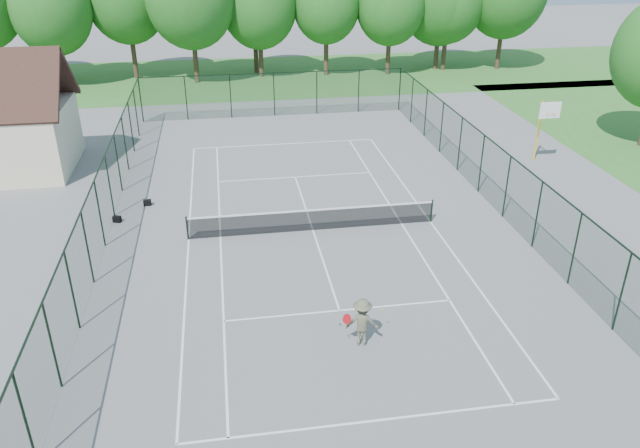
{
  "coord_description": "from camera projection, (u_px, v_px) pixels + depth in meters",
  "views": [
    {
      "loc": [
        -3.65,
        -24.63,
        12.72
      ],
      "look_at": [
        0.0,
        -2.0,
        1.3
      ],
      "focal_mm": 35.0,
      "sensor_mm": 36.0,
      "label": 1
    }
  ],
  "objects": [
    {
      "name": "ground",
      "position": [
        313.0,
        230.0,
        27.96
      ],
      "size": [
        140.0,
        140.0,
        0.0
      ],
      "primitive_type": "plane",
      "color": "slate",
      "rests_on": "ground"
    },
    {
      "name": "sports_bag_a",
      "position": [
        117.0,
        219.0,
        28.65
      ],
      "size": [
        0.41,
        0.31,
        0.29
      ],
      "primitive_type": "cube",
      "rotation": [
        0.0,
        0.0,
        -0.3
      ],
      "color": "black",
      "rests_on": "ground"
    },
    {
      "name": "sports_bag_b",
      "position": [
        147.0,
        203.0,
        30.29
      ],
      "size": [
        0.37,
        0.23,
        0.28
      ],
      "primitive_type": "cube",
      "rotation": [
        0.0,
        0.0,
        0.03
      ],
      "color": "black",
      "rests_on": "ground"
    },
    {
      "name": "grass_far",
      "position": [
        262.0,
        76.0,
        54.46
      ],
      "size": [
        80.0,
        16.0,
        0.01
      ],
      "primitive_type": "cube",
      "color": "#3E7F32",
      "rests_on": "ground"
    },
    {
      "name": "tennis_net",
      "position": [
        313.0,
        219.0,
        27.7
      ],
      "size": [
        11.08,
        0.08,
        1.1
      ],
      "color": "black",
      "rests_on": "ground"
    },
    {
      "name": "court_lines",
      "position": [
        313.0,
        230.0,
        27.96
      ],
      "size": [
        11.05,
        23.85,
        0.01
      ],
      "color": "white",
      "rests_on": "ground"
    },
    {
      "name": "tennis_player",
      "position": [
        362.0,
        322.0,
        20.23
      ],
      "size": [
        1.65,
        0.86,
        1.69
      ],
      "color": "#595C44",
      "rests_on": "ground"
    },
    {
      "name": "fence_enclosure",
      "position": [
        313.0,
        199.0,
        27.26
      ],
      "size": [
        18.05,
        36.05,
        3.02
      ],
      "color": "#1A3723",
      "rests_on": "ground"
    },
    {
      "name": "basketball_goal",
      "position": [
        545.0,
        119.0,
        34.36
      ],
      "size": [
        1.2,
        1.43,
        3.65
      ],
      "color": "yellow",
      "rests_on": "ground"
    },
    {
      "name": "tree_line_far",
      "position": [
        259.0,
        4.0,
        51.79
      ],
      "size": [
        39.4,
        6.4,
        9.7
      ],
      "color": "#483424",
      "rests_on": "ground"
    }
  ]
}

